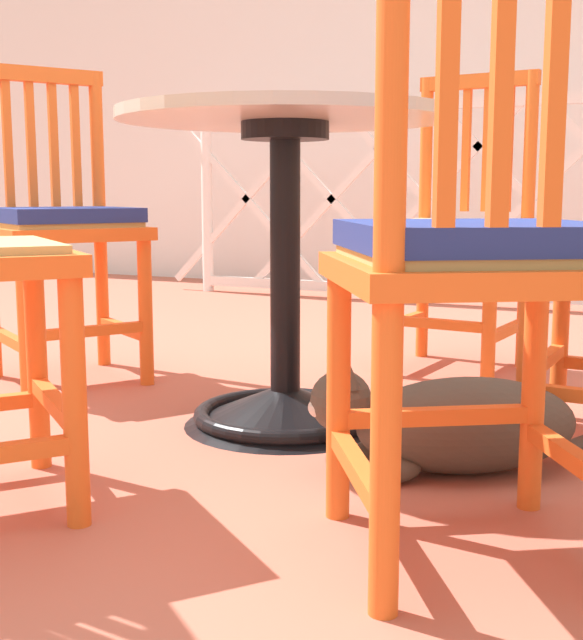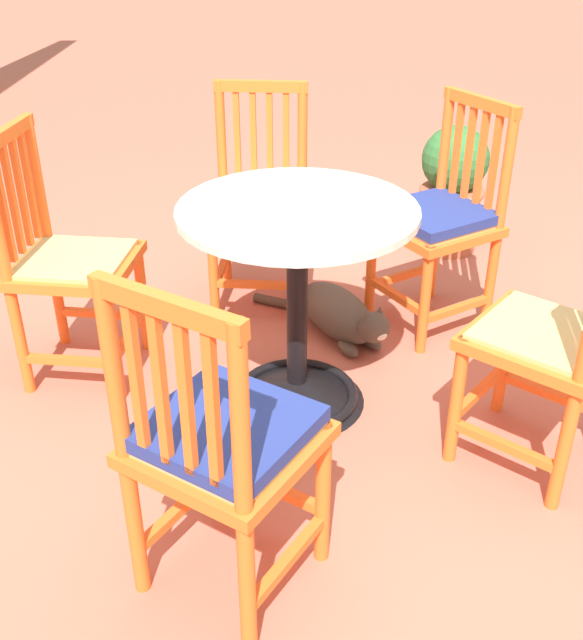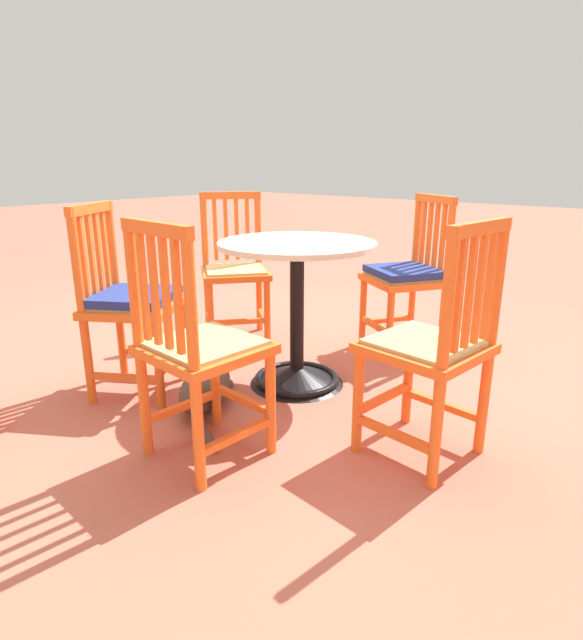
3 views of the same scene
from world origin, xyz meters
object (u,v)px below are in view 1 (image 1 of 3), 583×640
(cafe_table, at_px, (285,306))
(orange_chair_tucked_in, at_px, (62,227))
(orange_chair_facing_out, at_px, (459,230))
(orange_chair_near_fence, at_px, (480,263))
(tabby_cat, at_px, (448,425))

(cafe_table, height_order, orange_chair_tucked_in, orange_chair_tucked_in)
(orange_chair_facing_out, relative_size, orange_chair_near_fence, 1.00)
(cafe_table, relative_size, tabby_cat, 1.37)
(cafe_table, relative_size, orange_chair_facing_out, 0.83)
(orange_chair_facing_out, xyz_separation_m, orange_chair_near_fence, (0.38, -1.36, 0.01))
(orange_chair_facing_out, relative_size, tabby_cat, 1.64)
(orange_chair_tucked_in, distance_m, orange_chair_near_fence, 1.55)
(orange_chair_tucked_in, bearing_deg, cafe_table, -12.08)
(orange_chair_facing_out, bearing_deg, orange_chair_tucked_in, -147.32)
(orange_chair_near_fence, bearing_deg, cafe_table, 136.29)
(cafe_table, bearing_deg, orange_chair_near_fence, -43.71)
(tabby_cat, bearing_deg, orange_chair_facing_out, 103.73)
(orange_chair_tucked_in, xyz_separation_m, tabby_cat, (1.24, -0.35, -0.35))
(orange_chair_facing_out, bearing_deg, cafe_table, -103.74)
(orange_chair_tucked_in, xyz_separation_m, orange_chair_near_fence, (1.38, -0.72, 0.00))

